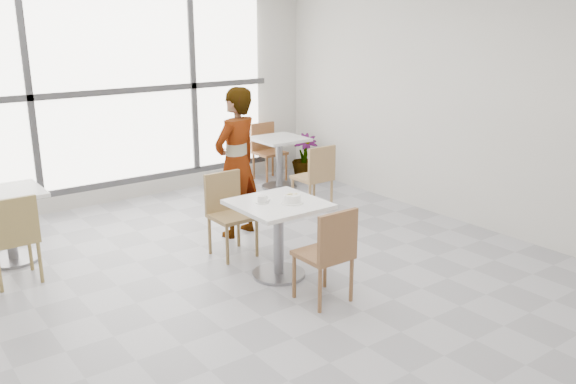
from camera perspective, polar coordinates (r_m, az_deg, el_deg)
floor at (r=5.66m, az=-1.84°, el=-9.07°), size 7.00×7.00×0.00m
wall_back at (r=8.29m, az=-16.14°, el=9.28°), size 6.00×0.00×6.00m
wall_right at (r=7.31m, az=17.91°, el=8.27°), size 0.00×7.00×7.00m
window at (r=8.23m, az=-15.97°, el=9.24°), size 4.60×0.07×2.52m
main_table at (r=5.71m, az=-0.92°, el=-3.16°), size 0.80×0.80×0.75m
chair_near at (r=5.18m, az=3.96°, el=-5.52°), size 0.42×0.42×0.87m
chair_far at (r=6.30m, az=-5.73°, el=-1.54°), size 0.42×0.42×0.87m
oatmeal_bowl at (r=5.60m, az=0.40°, el=-0.63°), size 0.21×0.21×0.09m
coffee_cup at (r=5.62m, az=-2.47°, el=-0.73°), size 0.16×0.13×0.07m
person at (r=6.76m, az=-4.94°, el=2.79°), size 0.71×0.56×1.70m
bg_table_left at (r=6.71m, az=-25.17°, el=-2.09°), size 0.70×0.70×0.75m
bg_table_right at (r=8.75m, az=-0.85°, el=3.52°), size 0.70×0.70×0.75m
bg_chair_left_near at (r=6.10m, az=-24.74°, el=-3.65°), size 0.42×0.42×0.87m
bg_chair_right_near at (r=7.66m, az=2.72°, el=1.76°), size 0.42×0.42×0.87m
bg_chair_right_far at (r=9.23m, az=-2.05°, el=4.28°), size 0.42×0.42×0.87m
plant_right at (r=9.28m, az=1.59°, el=3.39°), size 0.51×0.51×0.70m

